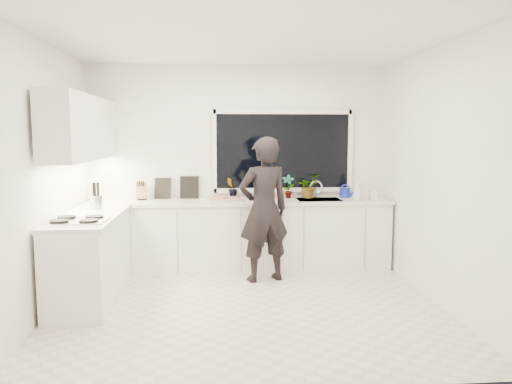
{
  "coord_description": "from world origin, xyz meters",
  "views": [
    {
      "loc": [
        -0.31,
        -5.02,
        1.79
      ],
      "look_at": [
        0.13,
        0.4,
        1.15
      ],
      "focal_mm": 35.0,
      "sensor_mm": 36.0,
      "label": 1
    }
  ],
  "objects": [
    {
      "name": "base_cabinets_back",
      "position": [
        0.0,
        1.45,
        0.44
      ],
      "size": [
        3.92,
        0.58,
        0.88
      ],
      "primitive_type": "cube",
      "color": "white",
      "rests_on": "floor"
    },
    {
      "name": "watering_can",
      "position": [
        1.44,
        1.61,
        0.98
      ],
      "size": [
        0.16,
        0.16,
        0.13
      ],
      "primitive_type": "cylinder",
      "rotation": [
        0.0,
        0.0,
        -0.16
      ],
      "color": "#1325B2",
      "rests_on": "countertop_back"
    },
    {
      "name": "picture_frame_large",
      "position": [
        -1.02,
        1.69,
        1.06
      ],
      "size": [
        0.22,
        0.07,
        0.28
      ],
      "primitive_type": "cube",
      "rotation": [
        0.0,
        0.0,
        -0.22
      ],
      "color": "black",
      "rests_on": "countertop_back"
    },
    {
      "name": "wall_back",
      "position": [
        0.0,
        1.76,
        1.35
      ],
      "size": [
        4.0,
        0.02,
        2.7
      ],
      "primitive_type": "cube",
      "color": "white",
      "rests_on": "ground"
    },
    {
      "name": "faucet",
      "position": [
        1.05,
        1.65,
        1.03
      ],
      "size": [
        0.03,
        0.03,
        0.22
      ],
      "primitive_type": "cylinder",
      "color": "silver",
      "rests_on": "countertop_back"
    },
    {
      "name": "upper_cabinets",
      "position": [
        -1.79,
        0.7,
        1.85
      ],
      "size": [
        0.34,
        2.1,
        0.7
      ],
      "primitive_type": "cube",
      "color": "white",
      "rests_on": "wall_left"
    },
    {
      "name": "picture_frame_small",
      "position": [
        -0.67,
        1.69,
        1.07
      ],
      "size": [
        0.25,
        0.03,
        0.3
      ],
      "primitive_type": "cube",
      "rotation": [
        0.0,
        0.0,
        -0.06
      ],
      "color": "black",
      "rests_on": "countertop_back"
    },
    {
      "name": "pizza_tray",
      "position": [
        -0.18,
        1.42,
        0.94
      ],
      "size": [
        0.48,
        0.39,
        0.03
      ],
      "primitive_type": "cube",
      "rotation": [
        0.0,
        0.0,
        0.17
      ],
      "color": "silver",
      "rests_on": "countertop_back"
    },
    {
      "name": "knife_block",
      "position": [
        -1.29,
        1.59,
        1.03
      ],
      "size": [
        0.14,
        0.11,
        0.22
      ],
      "primitive_type": "cube",
      "rotation": [
        0.0,
        0.0,
        0.08
      ],
      "color": "olive",
      "rests_on": "countertop_back"
    },
    {
      "name": "countertop_back",
      "position": [
        0.0,
        1.44,
        0.9
      ],
      "size": [
        3.94,
        0.62,
        0.04
      ],
      "primitive_type": "cube",
      "color": "silver",
      "rests_on": "base_cabinets_back"
    },
    {
      "name": "countertop_left",
      "position": [
        -1.67,
        0.35,
        0.9
      ],
      "size": [
        0.62,
        1.6,
        0.04
      ],
      "primitive_type": "cube",
      "color": "silver",
      "rests_on": "base_cabinets_left"
    },
    {
      "name": "ceiling",
      "position": [
        0.0,
        0.0,
        2.71
      ],
      "size": [
        4.0,
        3.5,
        0.02
      ],
      "primitive_type": "cube",
      "color": "white",
      "rests_on": "wall_back"
    },
    {
      "name": "base_cabinets_left",
      "position": [
        -1.67,
        0.35,
        0.44
      ],
      "size": [
        0.58,
        1.6,
        0.88
      ],
      "primitive_type": "cube",
      "color": "white",
      "rests_on": "floor"
    },
    {
      "name": "utensil_crock",
      "position": [
        -1.69,
        0.8,
        1.0
      ],
      "size": [
        0.17,
        0.17,
        0.16
      ],
      "primitive_type": "cylinder",
      "rotation": [
        0.0,
        0.0,
        0.44
      ],
      "color": "silver",
      "rests_on": "countertop_left"
    },
    {
      "name": "stovetop",
      "position": [
        -1.69,
        -0.0,
        0.94
      ],
      "size": [
        0.56,
        0.48,
        0.03
      ],
      "primitive_type": "cube",
      "color": "black",
      "rests_on": "countertop_left"
    },
    {
      "name": "herb_plants",
      "position": [
        0.64,
        1.61,
        1.07
      ],
      "size": [
        1.32,
        0.37,
        0.32
      ],
      "color": "#26662D",
      "rests_on": "countertop_back"
    },
    {
      "name": "sink",
      "position": [
        1.05,
        1.45,
        0.87
      ],
      "size": [
        0.58,
        0.42,
        0.14
      ],
      "primitive_type": "cube",
      "color": "silver",
      "rests_on": "countertop_back"
    },
    {
      "name": "paper_towel_roll",
      "position": [
        -1.85,
        1.55,
        1.05
      ],
      "size": [
        0.11,
        0.11,
        0.26
      ],
      "primitive_type": "cylinder",
      "rotation": [
        0.0,
        0.0,
        0.02
      ],
      "color": "white",
      "rests_on": "countertop_back"
    },
    {
      "name": "soap_bottles",
      "position": [
        1.59,
        1.3,
        1.06
      ],
      "size": [
        0.32,
        0.15,
        0.32
      ],
      "color": "#D8BF66",
      "rests_on": "countertop_back"
    },
    {
      "name": "floor",
      "position": [
        0.0,
        0.0,
        -0.01
      ],
      "size": [
        4.0,
        3.5,
        0.02
      ],
      "primitive_type": "cube",
      "color": "beige",
      "rests_on": "ground"
    },
    {
      "name": "wall_left",
      "position": [
        -2.01,
        0.0,
        1.35
      ],
      "size": [
        0.02,
        3.5,
        2.7
      ],
      "primitive_type": "cube",
      "color": "white",
      "rests_on": "ground"
    },
    {
      "name": "pizza",
      "position": [
        -0.18,
        1.42,
        0.95
      ],
      "size": [
        0.44,
        0.35,
        0.01
      ],
      "primitive_type": "cube",
      "rotation": [
        0.0,
        0.0,
        0.17
      ],
      "color": "#AC161E",
      "rests_on": "pizza_tray"
    },
    {
      "name": "person",
      "position": [
        0.26,
        0.9,
        0.88
      ],
      "size": [
        0.74,
        0.59,
        1.75
      ],
      "primitive_type": "imported",
      "rotation": [
        0.0,
        0.0,
        3.45
      ],
      "color": "black",
      "rests_on": "floor"
    },
    {
      "name": "window",
      "position": [
        0.6,
        1.73,
        1.55
      ],
      "size": [
        1.8,
        0.02,
        1.0
      ],
      "primitive_type": "cube",
      "color": "black",
      "rests_on": "wall_back"
    },
    {
      "name": "wall_right",
      "position": [
        2.01,
        0.0,
        1.35
      ],
      "size": [
        0.02,
        3.5,
        2.7
      ],
      "primitive_type": "cube",
      "color": "white",
      "rests_on": "ground"
    }
  ]
}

